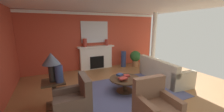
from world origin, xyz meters
The scene contains 22 objects.
ground_plane centered at (0.00, 0.00, 0.00)m, with size 8.38×8.38×0.00m, color olive.
wall_fireplace centered at (0.00, 3.11, 1.37)m, with size 7.05×0.12×2.74m, color #B7422D.
ceiling_panel centered at (0.00, 0.30, 2.77)m, with size 7.05×6.69×0.06m, color white.
crown_moulding centered at (0.00, 3.03, 2.66)m, with size 7.05×0.08×0.12m, color white.
area_rug centered at (0.09, 0.12, 0.01)m, with size 3.49×2.41×0.01m, color #4C517A.
fireplace centered at (0.05, 2.89, 0.54)m, with size 1.80×0.35×1.15m.
mantel_mirror centered at (0.05, 3.02, 1.81)m, with size 1.34×0.04×1.02m, color silver.
sofa centered at (1.94, 0.35, 0.30)m, with size 1.06×2.16×0.85m.
armchair_near_window centered at (-1.64, -0.44, 0.31)m, with size 0.82×0.82×0.95m.
armchair_facing_fireplace centered at (-0.04, -1.42, 0.31)m, with size 0.86×0.86×0.95m.
coffee_table centered at (0.09, 0.12, 0.34)m, with size 1.00×1.00×0.45m.
side_table centered at (-2.03, 0.18, 0.40)m, with size 0.56×0.56×0.70m.
table_lamp centered at (-2.03, 0.18, 1.22)m, with size 0.44×0.44×0.75m.
vase_mantel_right centered at (0.60, 2.85, 1.30)m, with size 0.16×0.16×0.30m, color #9E3328.
vase_mantel_left centered at (-0.50, 2.85, 1.34)m, with size 0.20×0.20×0.38m, color #9E3328.
vase_tall_corner centered at (1.44, 2.60, 0.41)m, with size 0.26×0.26×0.83m, color navy.
vase_on_side_table centered at (-1.88, 0.06, 0.92)m, with size 0.19×0.19×0.43m, color navy.
book_red_cover centered at (0.20, 0.24, 0.48)m, with size 0.20×0.15×0.06m, color maroon.
book_art_folio centered at (-0.08, -0.04, 0.53)m, with size 0.25×0.18×0.04m, color maroon.
book_small_novel centered at (-0.08, 0.17, 0.58)m, with size 0.19×0.15×0.06m, color navy.
potted_plant centered at (2.04, 2.40, 0.49)m, with size 0.56×0.56×0.83m.
column_white centered at (2.76, 1.88, 1.37)m, with size 0.20×0.20×2.74m, color white.
Camera 1 is at (-2.07, -3.49, 2.09)m, focal length 22.14 mm.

